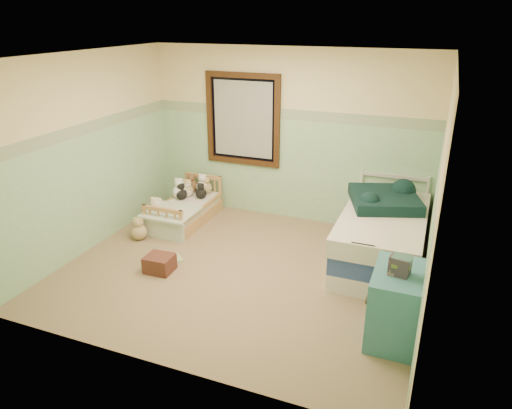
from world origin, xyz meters
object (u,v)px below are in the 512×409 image
at_px(dresser, 395,305).
at_px(red_pillow, 160,263).
at_px(plush_floor_cream, 157,215).
at_px(twin_bed_frame, 380,254).
at_px(floor_book, 173,258).
at_px(toddler_bed_frame, 185,216).
at_px(plush_floor_tan, 139,232).

bearing_deg(dresser, red_pillow, 174.64).
height_order(plush_floor_cream, red_pillow, plush_floor_cream).
relative_size(twin_bed_frame, floor_book, 7.62).
bearing_deg(floor_book, twin_bed_frame, 59.38).
xyz_separation_m(plush_floor_cream, red_pillow, (0.80, -1.20, -0.04)).
bearing_deg(toddler_bed_frame, dresser, -27.64).
relative_size(twin_bed_frame, dresser, 2.63).
distance_m(red_pillow, floor_book, 0.33).
xyz_separation_m(twin_bed_frame, red_pillow, (-2.45, -1.22, -0.01)).
height_order(twin_bed_frame, dresser, dresser).
bearing_deg(plush_floor_tan, dresser, -14.48).
distance_m(plush_floor_cream, plush_floor_tan, 0.56).
height_order(plush_floor_cream, floor_book, plush_floor_cream).
bearing_deg(red_pillow, floor_book, 90.00).
bearing_deg(plush_floor_cream, toddler_bed_frame, 32.37).
xyz_separation_m(plush_floor_tan, dresser, (3.50, -0.90, 0.25)).
distance_m(twin_bed_frame, floor_book, 2.61).
height_order(toddler_bed_frame, plush_floor_tan, plush_floor_tan).
relative_size(plush_floor_cream, dresser, 0.39).
relative_size(toddler_bed_frame, floor_book, 5.17).
relative_size(toddler_bed_frame, plush_floor_tan, 5.81).
relative_size(toddler_bed_frame, twin_bed_frame, 0.68).
distance_m(plush_floor_cream, red_pillow, 1.44).
bearing_deg(plush_floor_cream, twin_bed_frame, 0.25).
relative_size(plush_floor_cream, plush_floor_tan, 1.27).
bearing_deg(twin_bed_frame, plush_floor_cream, -179.75).
distance_m(plush_floor_cream, twin_bed_frame, 3.25).
height_order(plush_floor_tan, floor_book, plush_floor_tan).
bearing_deg(red_pillow, dresser, -5.36).
xyz_separation_m(toddler_bed_frame, plush_floor_cream, (-0.35, -0.22, 0.06)).
height_order(twin_bed_frame, red_pillow, twin_bed_frame).
height_order(toddler_bed_frame, red_pillow, red_pillow).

